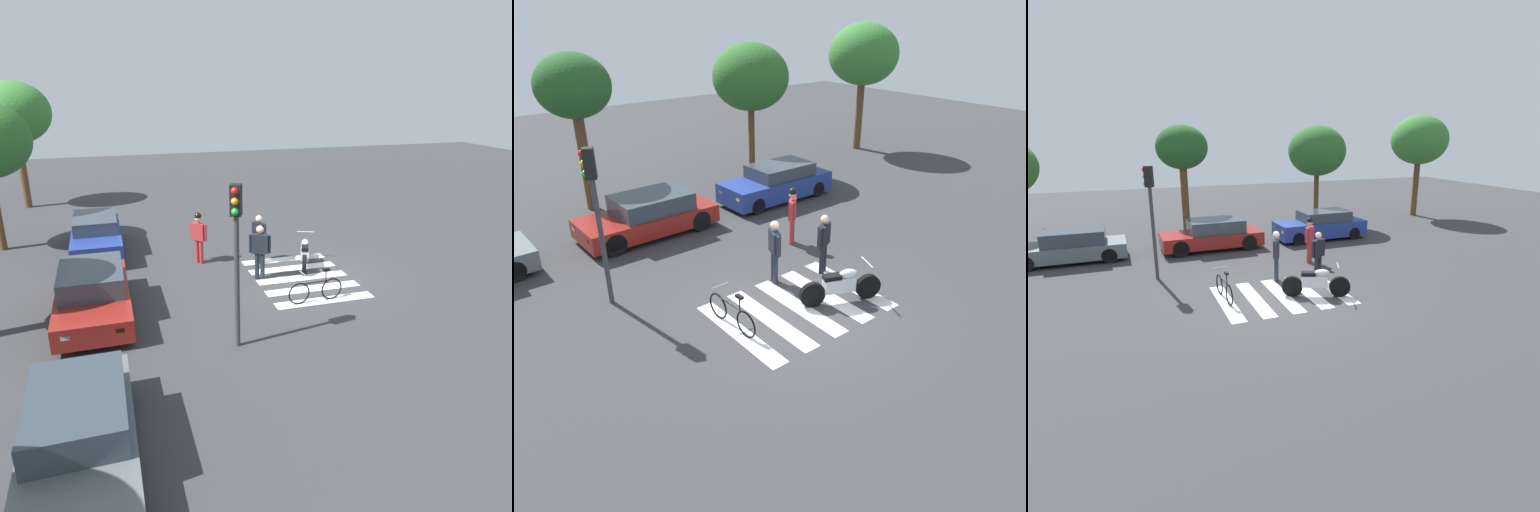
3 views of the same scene
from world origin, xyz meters
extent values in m
plane|color=#38383A|center=(0.00, 0.00, 0.00)|extent=(60.00, 60.00, 0.00)
cylinder|color=black|center=(1.67, -0.76, 0.33)|extent=(0.66, 0.38, 0.66)
cylinder|color=black|center=(0.28, -0.18, 0.33)|extent=(0.66, 0.38, 0.66)
cube|color=silver|center=(0.93, -0.45, 0.51)|extent=(0.85, 0.57, 0.36)
ellipsoid|color=silver|center=(1.14, -0.54, 0.78)|extent=(0.54, 0.41, 0.24)
cube|color=black|center=(0.75, -0.38, 0.75)|extent=(0.50, 0.39, 0.12)
cylinder|color=#A5A5AD|center=(1.60, -0.73, 1.03)|extent=(0.27, 0.59, 0.04)
torus|color=black|center=(-1.82, 0.82, 0.33)|extent=(0.08, 0.66, 0.66)
torus|color=black|center=(-1.76, -0.22, 0.33)|extent=(0.08, 0.66, 0.66)
cylinder|color=black|center=(-1.79, 0.30, 0.61)|extent=(0.09, 0.81, 0.04)
cylinder|color=black|center=(-1.77, -0.01, 0.78)|extent=(0.03, 0.03, 0.34)
cube|color=black|center=(-1.77, -0.01, 0.96)|extent=(0.11, 0.21, 0.06)
cylinder|color=#99999E|center=(-1.82, 0.72, 0.93)|extent=(0.46, 0.06, 0.03)
cylinder|color=#1E232D|center=(0.35, 1.43, 0.44)|extent=(0.14, 0.14, 0.88)
cylinder|color=#1E232D|center=(0.28, 1.26, 0.44)|extent=(0.14, 0.14, 0.88)
cube|color=#1E232D|center=(0.31, 1.34, 1.20)|extent=(0.38, 0.55, 0.63)
sphere|color=beige|center=(0.31, 1.34, 1.67)|extent=(0.24, 0.24, 0.24)
cylinder|color=#1E232D|center=(0.43, 1.63, 1.20)|extent=(0.09, 0.09, 0.59)
cylinder|color=#1E232D|center=(0.20, 1.06, 1.20)|extent=(0.09, 0.09, 0.59)
cylinder|color=black|center=(1.64, 0.91, 0.43)|extent=(0.14, 0.14, 0.85)
cylinder|color=black|center=(1.81, 0.99, 0.43)|extent=(0.14, 0.14, 0.85)
cube|color=black|center=(1.73, 0.95, 1.15)|extent=(0.53, 0.40, 0.60)
sphere|color=beige|center=(1.73, 0.95, 1.61)|extent=(0.23, 0.23, 0.23)
cylinder|color=black|center=(1.46, 0.82, 1.15)|extent=(0.09, 0.09, 0.57)
cylinder|color=black|center=(1.99, 1.08, 1.15)|extent=(0.09, 0.09, 0.57)
cylinder|color=#B22D33|center=(2.25, 2.89, 0.42)|extent=(0.14, 0.14, 0.85)
cylinder|color=#B22D33|center=(2.38, 3.01, 0.42)|extent=(0.14, 0.14, 0.85)
cube|color=#B22D33|center=(2.31, 2.95, 1.15)|extent=(0.50, 0.49, 0.60)
sphere|color=tan|center=(2.31, 2.95, 1.60)|extent=(0.23, 0.23, 0.23)
cylinder|color=#B22D33|center=(2.10, 2.74, 1.15)|extent=(0.09, 0.09, 0.57)
cylinder|color=#B22D33|center=(2.53, 3.15, 1.15)|extent=(0.09, 0.09, 0.57)
sphere|color=black|center=(2.31, 2.95, 1.71)|extent=(0.24, 0.24, 0.24)
cube|color=silver|center=(-1.80, 0.00, 0.00)|extent=(0.45, 3.03, 0.01)
cube|color=silver|center=(-0.90, 0.00, 0.00)|extent=(0.45, 3.03, 0.01)
cube|color=silver|center=(0.00, 0.00, 0.00)|extent=(0.45, 3.03, 0.01)
cube|color=silver|center=(0.90, 0.00, 0.00)|extent=(0.45, 3.03, 0.01)
cube|color=silver|center=(1.80, 0.00, 0.00)|extent=(0.45, 3.03, 0.01)
cylinder|color=black|center=(-5.16, 5.76, 0.30)|extent=(0.61, 0.23, 0.60)
cylinder|color=black|center=(-2.38, 5.56, 0.35)|extent=(0.70, 0.23, 0.70)
cylinder|color=black|center=(-2.41, 7.22, 0.35)|extent=(0.70, 0.23, 0.70)
cylinder|color=black|center=(0.59, 5.61, 0.35)|extent=(0.70, 0.23, 0.70)
cylinder|color=black|center=(0.56, 7.27, 0.35)|extent=(0.70, 0.23, 0.70)
cube|color=maroon|center=(-0.91, 6.42, 0.48)|extent=(4.40, 1.95, 0.58)
cube|color=#333D47|center=(-0.69, 6.42, 1.05)|extent=(2.39, 1.69, 0.55)
cube|color=#F2EDCC|center=(-3.05, 5.78, 0.57)|extent=(0.08, 0.20, 0.12)
cube|color=#F2EDCC|center=(-3.07, 6.98, 0.57)|extent=(0.08, 0.20, 0.12)
cylinder|color=black|center=(2.95, 5.61, 0.30)|extent=(0.61, 0.23, 0.60)
cylinder|color=black|center=(2.93, 7.10, 0.30)|extent=(0.61, 0.23, 0.60)
cylinder|color=black|center=(5.92, 5.66, 0.30)|extent=(0.61, 0.23, 0.60)
cylinder|color=black|center=(5.90, 7.15, 0.30)|extent=(0.61, 0.23, 0.60)
cube|color=navy|center=(4.43, 6.38, 0.53)|extent=(4.40, 1.78, 0.73)
cube|color=#333D47|center=(4.65, 6.38, 1.13)|extent=(2.38, 1.54, 0.48)
cube|color=#F2EDCC|center=(2.29, 5.80, 0.64)|extent=(0.08, 0.20, 0.12)
cube|color=#F2EDCC|center=(2.27, 6.90, 0.64)|extent=(0.08, 0.20, 0.12)
cylinder|color=#38383D|center=(-3.56, 3.08, 1.62)|extent=(0.12, 0.12, 3.25)
cube|color=black|center=(-3.56, 3.08, 3.60)|extent=(0.32, 0.32, 0.70)
sphere|color=red|center=(-3.67, 3.13, 3.83)|extent=(0.16, 0.16, 0.16)
sphere|color=orange|center=(-3.67, 3.13, 3.60)|extent=(0.16, 0.16, 0.16)
sphere|color=green|center=(-3.67, 3.13, 3.37)|extent=(0.16, 0.16, 0.16)
cylinder|color=brown|center=(-1.48, 9.84, 1.70)|extent=(0.37, 0.37, 3.40)
ellipsoid|color=#235623|center=(-1.48, 9.84, 4.34)|extent=(2.52, 2.52, 2.14)
cylinder|color=brown|center=(5.86, 9.84, 1.44)|extent=(0.27, 0.27, 2.87)
ellipsoid|color=#2D6628|center=(5.86, 9.84, 4.07)|extent=(3.20, 3.20, 2.72)
cylinder|color=brown|center=(12.72, 9.84, 1.67)|extent=(0.36, 0.36, 3.34)
ellipsoid|color=#387A33|center=(12.72, 9.84, 4.62)|extent=(3.41, 3.41, 2.90)
camera|label=1|loc=(-13.58, 5.59, 6.04)|focal=34.04mm
camera|label=2|loc=(-7.13, -7.86, 6.71)|focal=35.15mm
camera|label=3|loc=(-4.45, -11.64, 4.96)|focal=29.29mm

